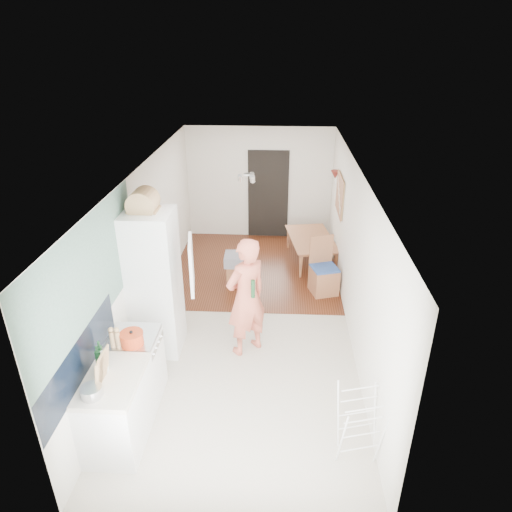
# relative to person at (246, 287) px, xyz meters

# --- Properties ---
(room_shell) EXTENTS (3.20, 7.00, 2.50)m
(room_shell) POSITION_rel_person_xyz_m (-0.02, 0.79, 0.19)
(room_shell) COLOR silver
(room_shell) RESTS_ON ground
(floor) EXTENTS (3.20, 7.00, 0.01)m
(floor) POSITION_rel_person_xyz_m (-0.02, 0.79, -1.06)
(floor) COLOR beige
(floor) RESTS_ON ground
(wood_floor_overlay) EXTENTS (3.20, 3.30, 0.01)m
(wood_floor_overlay) POSITION_rel_person_xyz_m (-0.02, 2.64, -1.06)
(wood_floor_overlay) COLOR #5C2A18
(wood_floor_overlay) RESTS_ON room_shell
(sage_wall_panel) EXTENTS (0.02, 3.00, 1.30)m
(sage_wall_panel) POSITION_rel_person_xyz_m (-1.61, -1.21, 0.79)
(sage_wall_panel) COLOR gray
(sage_wall_panel) RESTS_ON room_shell
(tile_splashback) EXTENTS (0.02, 1.90, 0.50)m
(tile_splashback) POSITION_rel_person_xyz_m (-1.61, -1.76, 0.09)
(tile_splashback) COLOR black
(tile_splashback) RESTS_ON room_shell
(doorway_recess) EXTENTS (0.90, 0.04, 2.00)m
(doorway_recess) POSITION_rel_person_xyz_m (0.18, 4.27, -0.06)
(doorway_recess) COLOR black
(doorway_recess) RESTS_ON room_shell
(base_cabinet) EXTENTS (0.60, 0.90, 0.86)m
(base_cabinet) POSITION_rel_person_xyz_m (-1.32, -1.76, -0.63)
(base_cabinet) COLOR white
(base_cabinet) RESTS_ON room_shell
(worktop) EXTENTS (0.62, 0.92, 0.06)m
(worktop) POSITION_rel_person_xyz_m (-1.32, -1.76, -0.17)
(worktop) COLOR beige
(worktop) RESTS_ON room_shell
(range_cooker) EXTENTS (0.60, 0.60, 0.88)m
(range_cooker) POSITION_rel_person_xyz_m (-1.32, -1.01, -0.62)
(range_cooker) COLOR white
(range_cooker) RESTS_ON room_shell
(cooker_top) EXTENTS (0.60, 0.60, 0.04)m
(cooker_top) POSITION_rel_person_xyz_m (-1.32, -1.01, -0.16)
(cooker_top) COLOR silver
(cooker_top) RESTS_ON room_shell
(fridge_housing) EXTENTS (0.66, 0.66, 2.15)m
(fridge_housing) POSITION_rel_person_xyz_m (-1.29, 0.01, 0.01)
(fridge_housing) COLOR white
(fridge_housing) RESTS_ON room_shell
(fridge_door) EXTENTS (0.14, 0.56, 0.70)m
(fridge_door) POSITION_rel_person_xyz_m (-0.68, -0.29, 0.49)
(fridge_door) COLOR white
(fridge_door) RESTS_ON room_shell
(fridge_interior) EXTENTS (0.02, 0.52, 0.66)m
(fridge_interior) POSITION_rel_person_xyz_m (-0.98, 0.01, 0.49)
(fridge_interior) COLOR white
(fridge_interior) RESTS_ON room_shell
(pinboard) EXTENTS (0.03, 0.90, 0.70)m
(pinboard) POSITION_rel_person_xyz_m (1.56, 2.69, 0.49)
(pinboard) COLOR tan
(pinboard) RESTS_ON room_shell
(pinboard_frame) EXTENTS (0.00, 0.94, 0.74)m
(pinboard_frame) POSITION_rel_person_xyz_m (1.54, 2.69, 0.49)
(pinboard_frame) COLOR #A2653A
(pinboard_frame) RESTS_ON room_shell
(wall_sconce) EXTENTS (0.18, 0.18, 0.16)m
(wall_sconce) POSITION_rel_person_xyz_m (1.52, 3.34, 0.69)
(wall_sconce) COLOR maroon
(wall_sconce) RESTS_ON room_shell
(person) EXTENTS (0.92, 0.89, 2.13)m
(person) POSITION_rel_person_xyz_m (0.00, 0.00, 0.00)
(person) COLOR #D3644E
(person) RESTS_ON floor
(dining_table) EXTENTS (0.91, 1.37, 0.45)m
(dining_table) POSITION_rel_person_xyz_m (1.12, 3.00, -0.84)
(dining_table) COLOR #A2653A
(dining_table) RESTS_ON floor
(dining_chair) EXTENTS (0.55, 0.55, 1.04)m
(dining_chair) POSITION_rel_person_xyz_m (1.26, 1.74, -0.54)
(dining_chair) COLOR #A2653A
(dining_chair) RESTS_ON floor
(stool) EXTENTS (0.34, 0.34, 0.42)m
(stool) POSITION_rel_person_xyz_m (-0.33, 1.95, -0.85)
(stool) COLOR #A2653A
(stool) RESTS_ON floor
(grey_drape) EXTENTS (0.44, 0.44, 0.19)m
(grey_drape) POSITION_rel_person_xyz_m (-0.33, 1.96, -0.55)
(grey_drape) COLOR gray
(grey_drape) RESTS_ON stool
(drying_rack) EXTENTS (0.51, 0.48, 0.83)m
(drying_rack) POSITION_rel_person_xyz_m (1.36, -1.81, -0.65)
(drying_rack) COLOR white
(drying_rack) RESTS_ON floor
(bread_bin) EXTENTS (0.42, 0.40, 0.21)m
(bread_bin) POSITION_rel_person_xyz_m (-1.34, 0.07, 1.19)
(bread_bin) COLOR tan
(bread_bin) RESTS_ON fridge_housing
(red_casserole) EXTENTS (0.29, 0.29, 0.16)m
(red_casserole) POSITION_rel_person_xyz_m (-1.26, -1.17, -0.06)
(red_casserole) COLOR red
(red_casserole) RESTS_ON cooker_top
(steel_pan) EXTENTS (0.24, 0.24, 0.11)m
(steel_pan) POSITION_rel_person_xyz_m (-1.42, -2.04, -0.09)
(steel_pan) COLOR silver
(steel_pan) RESTS_ON worktop
(held_bottle) EXTENTS (0.06, 0.06, 0.26)m
(held_bottle) POSITION_rel_person_xyz_m (0.11, -0.16, 0.07)
(held_bottle) COLOR #163F1F
(held_bottle) RESTS_ON person
(bottle_a) EXTENTS (0.08, 0.08, 0.27)m
(bottle_a) POSITION_rel_person_xyz_m (-1.48, -1.59, -0.01)
(bottle_a) COLOR #163F1F
(bottle_a) RESTS_ON worktop
(bottle_b) EXTENTS (0.07, 0.07, 0.27)m
(bottle_b) POSITION_rel_person_xyz_m (-1.47, -1.67, -0.01)
(bottle_b) COLOR #163F1F
(bottle_b) RESTS_ON worktop
(bottle_c) EXTENTS (0.09, 0.09, 0.21)m
(bottle_c) POSITION_rel_person_xyz_m (-1.43, -1.65, -0.04)
(bottle_c) COLOR silver
(bottle_c) RESTS_ON worktop
(pepper_mill_front) EXTENTS (0.07, 0.07, 0.21)m
(pepper_mill_front) POSITION_rel_person_xyz_m (-1.41, -1.23, -0.04)
(pepper_mill_front) COLOR tan
(pepper_mill_front) RESTS_ON worktop
(pepper_mill_back) EXTENTS (0.07, 0.07, 0.21)m
(pepper_mill_back) POSITION_rel_person_xyz_m (-1.48, -1.23, -0.04)
(pepper_mill_back) COLOR tan
(pepper_mill_back) RESTS_ON worktop
(chopping_boards) EXTENTS (0.04, 0.26, 0.35)m
(chopping_boards) POSITION_rel_person_xyz_m (-1.38, -1.81, 0.03)
(chopping_boards) COLOR tan
(chopping_boards) RESTS_ON worktop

